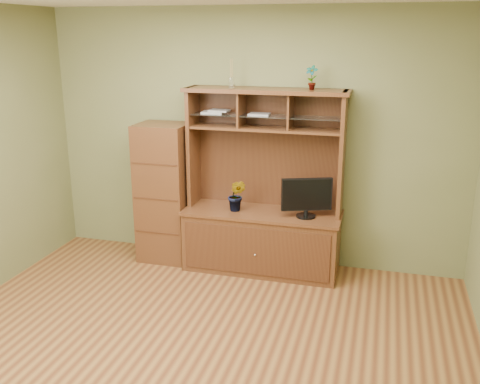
% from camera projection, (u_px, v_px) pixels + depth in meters
% --- Properties ---
extents(room, '(4.54, 4.04, 2.74)m').
position_uv_depth(room, '(184.00, 190.00, 3.82)').
color(room, '#592F19').
rests_on(room, ground).
extents(media_hutch, '(1.66, 0.61, 1.90)m').
position_uv_depth(media_hutch, '(263.00, 222.00, 5.61)').
color(media_hutch, '#452813').
rests_on(media_hutch, room).
extents(monitor, '(0.49, 0.22, 0.40)m').
position_uv_depth(monitor, '(307.00, 197.00, 5.32)').
color(monitor, black).
rests_on(monitor, media_hutch).
extents(orchid_plant, '(0.20, 0.16, 0.34)m').
position_uv_depth(orchid_plant, '(237.00, 195.00, 5.51)').
color(orchid_plant, '#2C561D').
rests_on(orchid_plant, media_hutch).
extents(top_plant, '(0.14, 0.11, 0.23)m').
position_uv_depth(top_plant, '(312.00, 77.00, 5.14)').
color(top_plant, '#305C20').
rests_on(top_plant, media_hutch).
extents(reed_diffuser, '(0.06, 0.06, 0.28)m').
position_uv_depth(reed_diffuser, '(231.00, 76.00, 5.34)').
color(reed_diffuser, silver).
rests_on(reed_diffuser, media_hutch).
extents(magazines, '(0.72, 0.18, 0.04)m').
position_uv_depth(magazines, '(230.00, 112.00, 5.45)').
color(magazines, '#A7A6AB').
rests_on(magazines, media_hutch).
extents(side_cabinet, '(0.54, 0.49, 1.51)m').
position_uv_depth(side_cabinet, '(165.00, 193.00, 5.83)').
color(side_cabinet, '#452813').
rests_on(side_cabinet, room).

